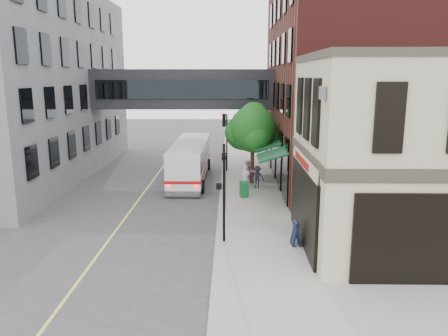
{
  "coord_description": "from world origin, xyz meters",
  "views": [
    {
      "loc": [
        0.68,
        -16.73,
        7.55
      ],
      "look_at": [
        0.37,
        3.74,
        3.19
      ],
      "focal_mm": 35.0,
      "sensor_mm": 36.0,
      "label": 1
    }
  ],
  "objects_px": {
    "pedestrian_a": "(245,178)",
    "pedestrian_b": "(248,172)",
    "pedestrian_c": "(257,177)",
    "bus": "(190,159)",
    "newspaper_box": "(244,189)",
    "sandwich_board": "(296,233)"
  },
  "relations": [
    {
      "from": "pedestrian_a",
      "to": "pedestrian_c",
      "type": "relative_size",
      "value": 1.05
    },
    {
      "from": "pedestrian_b",
      "to": "pedestrian_a",
      "type": "bearing_deg",
      "value": -90.4
    },
    {
      "from": "pedestrian_a",
      "to": "pedestrian_b",
      "type": "relative_size",
      "value": 0.98
    },
    {
      "from": "bus",
      "to": "newspaper_box",
      "type": "relative_size",
      "value": 10.68
    },
    {
      "from": "bus",
      "to": "pedestrian_b",
      "type": "height_order",
      "value": "bus"
    },
    {
      "from": "newspaper_box",
      "to": "sandwich_board",
      "type": "relative_size",
      "value": 0.88
    },
    {
      "from": "pedestrian_b",
      "to": "pedestrian_c",
      "type": "relative_size",
      "value": 1.07
    },
    {
      "from": "pedestrian_a",
      "to": "pedestrian_b",
      "type": "height_order",
      "value": "pedestrian_b"
    },
    {
      "from": "pedestrian_b",
      "to": "newspaper_box",
      "type": "distance_m",
      "value": 3.31
    },
    {
      "from": "bus",
      "to": "newspaper_box",
      "type": "height_order",
      "value": "bus"
    },
    {
      "from": "pedestrian_c",
      "to": "sandwich_board",
      "type": "xyz_separation_m",
      "value": [
        1.13,
        -9.92,
        -0.22
      ]
    },
    {
      "from": "pedestrian_c",
      "to": "newspaper_box",
      "type": "bearing_deg",
      "value": -105.09
    },
    {
      "from": "pedestrian_b",
      "to": "pedestrian_c",
      "type": "height_order",
      "value": "pedestrian_b"
    },
    {
      "from": "pedestrian_b",
      "to": "newspaper_box",
      "type": "xyz_separation_m",
      "value": [
        -0.37,
        -3.27,
        -0.34
      ]
    },
    {
      "from": "pedestrian_c",
      "to": "pedestrian_b",
      "type": "bearing_deg",
      "value": 124.18
    },
    {
      "from": "pedestrian_b",
      "to": "bus",
      "type": "bearing_deg",
      "value": 164.66
    },
    {
      "from": "bus",
      "to": "newspaper_box",
      "type": "bearing_deg",
      "value": -53.54
    },
    {
      "from": "pedestrian_a",
      "to": "pedestrian_c",
      "type": "xyz_separation_m",
      "value": [
        0.8,
        0.35,
        -0.04
      ]
    },
    {
      "from": "pedestrian_a",
      "to": "sandwich_board",
      "type": "height_order",
      "value": "pedestrian_a"
    },
    {
      "from": "bus",
      "to": "sandwich_board",
      "type": "bearing_deg",
      "value": -65.68
    },
    {
      "from": "pedestrian_a",
      "to": "pedestrian_b",
      "type": "xyz_separation_m",
      "value": [
        0.25,
        1.51,
        0.02
      ]
    },
    {
      "from": "sandwich_board",
      "to": "pedestrian_a",
      "type": "bearing_deg",
      "value": 97.13
    }
  ]
}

